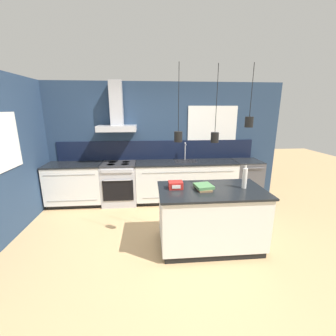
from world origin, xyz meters
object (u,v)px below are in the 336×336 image
Objects in this scene: oven_range at (120,183)px; red_supply_box at (176,185)px; book_stack at (203,187)px; dishwasher at (246,180)px; bottle_on_island at (245,178)px.

red_supply_box reaches higher than oven_range.
red_supply_box is (-0.40, 0.07, 0.02)m from book_stack.
book_stack is 0.40m from red_supply_box.
dishwasher is 2.53m from red_supply_box.
dishwasher is 2.31m from book_stack.
bottle_on_island is (2.03, -1.74, 0.61)m from oven_range.
oven_range is 1.00× the size of dishwasher.
red_supply_box is at bearing 169.33° from book_stack.
red_supply_box is (1.03, -1.66, 0.51)m from oven_range.
dishwasher is at bearing 0.08° from oven_range.
bottle_on_island is 1.01m from red_supply_box.
dishwasher is at bearing 64.56° from bottle_on_island.
red_supply_box is at bearing -137.68° from dishwasher.
red_supply_box is at bearing 175.53° from bottle_on_island.
book_stack reaches higher than dishwasher.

